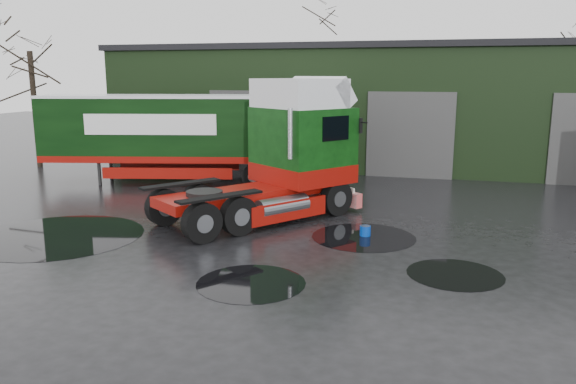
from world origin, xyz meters
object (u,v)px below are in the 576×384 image
object	(u,v)px
warehouse	(417,104)
wash_bucket	(365,231)
hero_tractor	(252,150)
tree_back_b	(543,90)
trailer_left	(186,139)
tree_back_a	(318,75)
tree_left	(33,85)

from	to	relation	value
warehouse	wash_bucket	distance (m)	16.68
hero_tractor	wash_bucket	bearing A→B (deg)	23.42
wash_bucket	tree_back_b	xyz separation A→B (m)	(8.61, 26.40, 3.60)
trailer_left	tree_back_a	xyz separation A→B (m)	(1.50, 20.00, 2.78)
trailer_left	tree_back_b	size ratio (longest dim) A/B	1.69
warehouse	tree_left	xyz separation A→B (m)	(-19.00, -8.00, 1.09)
tree_left	tree_back_b	xyz separation A→B (m)	(27.00, 18.00, -0.50)
warehouse	tree_left	bearing A→B (deg)	-157.17
hero_tractor	tree_back_b	xyz separation A→B (m)	(12.49, 25.50, 1.40)
warehouse	hero_tractor	size ratio (longest dim) A/B	4.28
hero_tractor	tree_back_a	bearing A→B (deg)	134.26
warehouse	tree_back_a	bearing A→B (deg)	128.66
warehouse	tree_back_b	distance (m)	12.82
tree_back_a	tree_left	bearing A→B (deg)	-121.43
hero_tractor	tree_back_a	size ratio (longest dim) A/B	0.80
warehouse	tree_back_b	size ratio (longest dim) A/B	4.32
tree_left	warehouse	bearing A→B (deg)	22.83
tree_back_a	tree_back_b	xyz separation A→B (m)	(16.00, 0.00, -1.00)
tree_back_b	hero_tractor	bearing A→B (deg)	-116.09
trailer_left	tree_left	world-z (taller)	tree_left
trailer_left	hero_tractor	bearing A→B (deg)	-151.06
tree_left	hero_tractor	bearing A→B (deg)	-27.33
tree_left	tree_back_a	xyz separation A→B (m)	(11.00, 18.00, 0.50)
hero_tractor	trailer_left	size ratio (longest dim) A/B	0.60
hero_tractor	trailer_left	world-z (taller)	hero_tractor
warehouse	tree_left	size ratio (longest dim) A/B	3.81
wash_bucket	hero_tractor	bearing A→B (deg)	167.00
warehouse	tree_left	world-z (taller)	tree_left
tree_left	tree_back_a	size ratio (longest dim) A/B	0.89
hero_tractor	tree_left	size ratio (longest dim) A/B	0.89
hero_tractor	tree_back_a	distance (m)	25.85
trailer_left	wash_bucket	distance (m)	11.10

